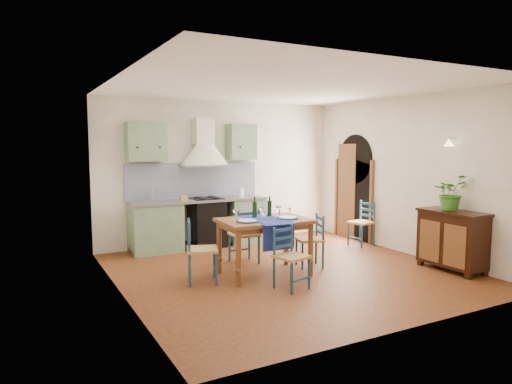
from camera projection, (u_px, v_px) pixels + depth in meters
floor at (287, 271)px, 7.06m from camera, size 5.00×5.00×0.00m
back_wall at (204, 192)px, 8.74m from camera, size 5.00×0.96×2.80m
right_wall at (396, 178)px, 8.34m from camera, size 0.26×5.00×2.80m
left_wall at (120, 188)px, 5.75m from camera, size 0.04×5.00×2.80m
ceiling at (289, 87)px, 6.77m from camera, size 5.00×5.00×0.01m
dining_table at (265, 226)px, 6.80m from camera, size 1.36×1.03×1.16m
chair_near at (290, 257)px, 6.17m from camera, size 0.47×0.47×0.84m
chair_far at (245, 235)px, 7.46m from camera, size 0.44×0.44×0.91m
chair_left at (200, 250)px, 6.41m from camera, size 0.54×0.54×0.91m
chair_right at (311, 240)px, 7.27m from camera, size 0.49×0.49×0.84m
chair_spare at (362, 223)px, 8.80m from camera, size 0.45×0.45×0.85m
sideboard at (452, 238)px, 7.04m from camera, size 0.50×1.05×0.94m
potted_plant at (450, 193)px, 7.02m from camera, size 0.53×0.46×0.56m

